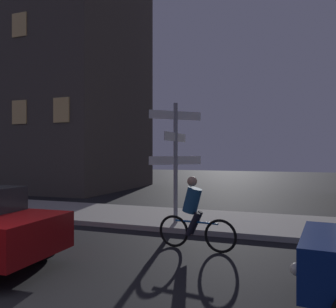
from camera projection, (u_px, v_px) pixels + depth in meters
sidewalk_kerb at (165, 218)px, 11.15m from camera, size 40.00×3.27×0.14m
signpost at (176, 152)px, 10.08m from camera, size 1.18×1.76×3.42m
cyclist at (194, 216)px, 7.73m from camera, size 1.82×0.37×1.61m
building_left_block at (36, 60)px, 22.48m from camera, size 12.75×8.23×16.23m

